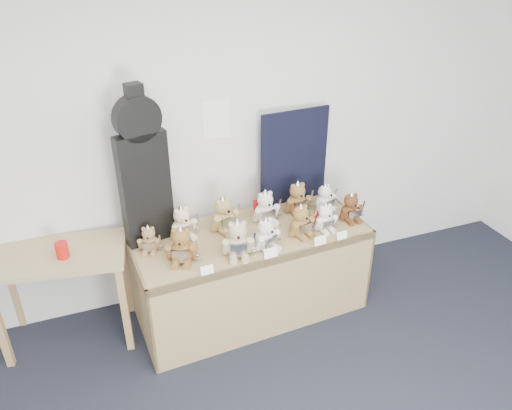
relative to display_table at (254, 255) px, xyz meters
name	(u,v)px	position (x,y,z in m)	size (l,w,h in m)	color
room_shell	(217,120)	(-0.10, 0.51, 0.91)	(6.00, 6.00, 6.00)	white
display_table	(254,255)	(0.00, 0.00, 0.00)	(1.78, 0.82, 0.73)	#99774D
side_table	(60,268)	(-1.36, 0.26, 0.06)	(0.98, 0.65, 0.76)	tan
guitar_case	(143,169)	(-0.71, 0.25, 0.72)	(0.36, 0.19, 1.15)	black
navy_board	(294,157)	(0.50, 0.43, 0.55)	(0.58, 0.02, 0.78)	black
red_cup	(62,250)	(-1.31, 0.19, 0.24)	(0.09, 0.09, 0.11)	red
teddy_front_far_left	(181,246)	(-0.56, -0.10, 0.27)	(0.24, 0.23, 0.29)	brown
teddy_front_left	(238,240)	(-0.18, -0.16, 0.28)	(0.25, 0.23, 0.31)	tan
teddy_front_centre	(266,235)	(0.03, -0.16, 0.26)	(0.23, 0.21, 0.27)	silver
teddy_front_right	(301,222)	(0.33, -0.08, 0.27)	(0.23, 0.21, 0.28)	olive
teddy_front_far_right	(325,219)	(0.53, -0.08, 0.25)	(0.20, 0.17, 0.24)	white
teddy_front_end	(351,208)	(0.79, -0.02, 0.26)	(0.21, 0.17, 0.26)	#56341D
teddy_back_left	(183,224)	(-0.48, 0.20, 0.27)	(0.23, 0.21, 0.28)	beige
teddy_back_centre_left	(224,215)	(-0.17, 0.19, 0.28)	(0.25, 0.23, 0.30)	tan
teddy_back_centre_right	(265,208)	(0.16, 0.19, 0.27)	(0.24, 0.20, 0.29)	silver
teddy_back_right	(298,199)	(0.45, 0.23, 0.27)	(0.24, 0.19, 0.29)	olive
teddy_back_end	(325,199)	(0.67, 0.19, 0.26)	(0.21, 0.20, 0.26)	silver
teddy_back_far_left	(149,240)	(-0.74, 0.11, 0.24)	(0.18, 0.17, 0.22)	#946E45
entry_card_a	(207,270)	(-0.44, -0.30, 0.19)	(0.09, 0.00, 0.06)	white
entry_card_b	(271,253)	(0.02, -0.27, 0.20)	(0.10, 0.00, 0.07)	white
entry_card_c	(320,241)	(0.41, -0.25, 0.19)	(0.09, 0.00, 0.07)	white
entry_card_d	(342,235)	(0.59, -0.24, 0.19)	(0.08, 0.00, 0.06)	white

